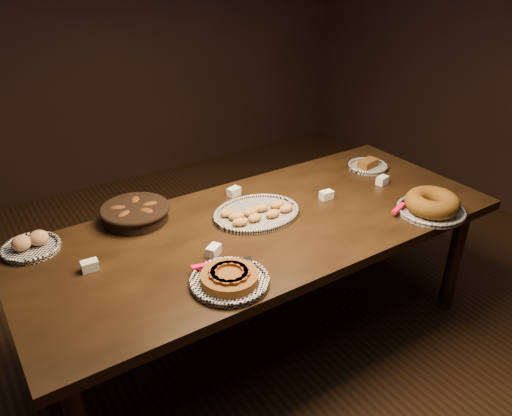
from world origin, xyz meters
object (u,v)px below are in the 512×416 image
buffet_table (265,236)px  madeleine_platter (257,213)px  bundt_cake_plate (432,205)px  apple_tart_plate (229,279)px

buffet_table → madeleine_platter: madeleine_platter is taller
bundt_cake_plate → buffet_table: bearing=168.0°
buffet_table → madeleine_platter: 0.12m
apple_tart_plate → madeleine_platter: (0.40, 0.41, -0.01)m
buffet_table → apple_tart_plate: bearing=-140.7°
apple_tart_plate → bundt_cake_plate: 1.17m
madeleine_platter → bundt_cake_plate: size_ratio=1.21×
buffet_table → madeleine_platter: size_ratio=5.26×
apple_tart_plate → bundt_cake_plate: (1.17, -0.05, 0.02)m
apple_tart_plate → madeleine_platter: size_ratio=0.72×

